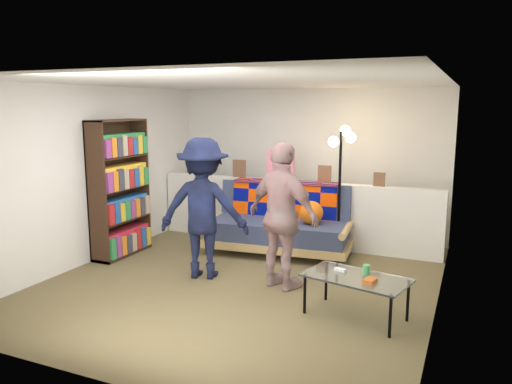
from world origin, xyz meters
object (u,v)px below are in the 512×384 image
(coffee_table, at_px, (357,280))
(floor_lamp, at_px, (342,164))
(futon_sofa, at_px, (281,224))
(person_left, at_px, (203,208))
(bookshelf, at_px, (120,193))
(person_right, at_px, (283,216))

(coffee_table, relative_size, floor_lamp, 0.61)
(futon_sofa, relative_size, person_left, 1.24)
(bookshelf, xyz_separation_m, floor_lamp, (2.87, 1.33, 0.41))
(floor_lamp, distance_m, person_right, 1.73)
(floor_lamp, height_order, person_left, floor_lamp)
(futon_sofa, distance_m, floor_lamp, 1.24)
(person_left, height_order, person_right, person_left)
(futon_sofa, xyz_separation_m, person_right, (0.54, -1.36, 0.45))
(futon_sofa, bearing_deg, person_right, -68.33)
(bookshelf, relative_size, person_left, 1.11)
(futon_sofa, distance_m, coffee_table, 2.39)
(futon_sofa, distance_m, person_right, 1.53)
(person_left, relative_size, person_right, 1.01)
(futon_sofa, distance_m, bookshelf, 2.37)
(futon_sofa, bearing_deg, floor_lamp, 19.70)
(coffee_table, xyz_separation_m, floor_lamp, (-0.72, 2.13, 0.91))
(floor_lamp, xyz_separation_m, person_right, (-0.26, -1.65, -0.45))
(coffee_table, bearing_deg, bookshelf, 167.47)
(floor_lamp, distance_m, person_left, 2.16)
(floor_lamp, xyz_separation_m, person_left, (-1.31, -1.66, -0.44))
(floor_lamp, bearing_deg, futon_sofa, -160.30)
(floor_lamp, relative_size, person_left, 1.06)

